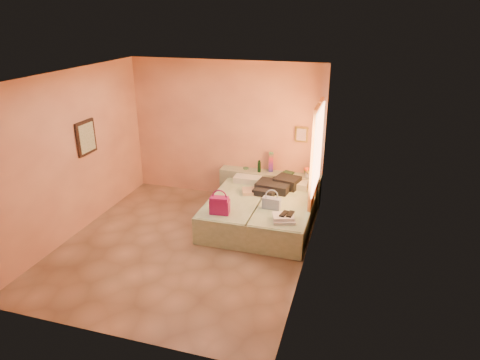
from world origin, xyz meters
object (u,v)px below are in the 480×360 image
at_px(flower_vase, 308,171).
at_px(water_bottle, 259,166).
at_px(headboard_ledge, 270,187).
at_px(bed_left, 237,210).
at_px(magenta_handbag, 220,205).
at_px(green_book, 288,173).
at_px(blue_handbag, 271,203).
at_px(bed_right, 285,216).
at_px(towel_stack, 284,218).

bearing_deg(flower_vase, water_bottle, 179.44).
bearing_deg(headboard_ledge, bed_left, -109.65).
distance_m(headboard_ledge, magenta_handbag, 1.84).
bearing_deg(water_bottle, headboard_ledge, 13.84).
bearing_deg(water_bottle, green_book, 8.98).
xyz_separation_m(water_bottle, flower_vase, (0.98, -0.01, 0.00)).
bearing_deg(magenta_handbag, blue_handbag, 22.84).
xyz_separation_m(headboard_ledge, green_book, (0.37, 0.04, 0.34)).
height_order(green_book, flower_vase, flower_vase).
height_order(bed_right, blue_handbag, blue_handbag).
bearing_deg(magenta_handbag, bed_left, 77.32).
bearing_deg(water_bottle, flower_vase, -0.56).
relative_size(bed_left, flower_vase, 8.20).
relative_size(green_book, blue_handbag, 0.65).
distance_m(bed_left, towel_stack, 1.25).
distance_m(headboard_ledge, green_book, 0.50).
xyz_separation_m(bed_right, blue_handbag, (-0.20, -0.27, 0.35)).
distance_m(headboard_ledge, flower_vase, 0.89).
bearing_deg(green_book, blue_handbag, -72.28).
relative_size(flower_vase, towel_stack, 0.70).
height_order(water_bottle, towel_stack, water_bottle).
xyz_separation_m(green_book, flower_vase, (0.40, -0.10, 0.11)).
bearing_deg(blue_handbag, towel_stack, -49.61).
bearing_deg(bed_left, bed_right, 0.15).
relative_size(bed_right, green_book, 9.97).
bearing_deg(towel_stack, flower_vase, 85.39).
distance_m(magenta_handbag, blue_handbag, 0.90).
bearing_deg(blue_handbag, green_book, 92.67).
distance_m(green_book, flower_vase, 0.42).
relative_size(bed_right, magenta_handbag, 6.14).
height_order(magenta_handbag, blue_handbag, magenta_handbag).
relative_size(bed_left, magenta_handbag, 6.14).
distance_m(bed_right, flower_vase, 1.14).
distance_m(green_book, towel_stack, 1.80).
xyz_separation_m(headboard_ledge, bed_left, (-0.38, -1.05, -0.08)).
bearing_deg(towel_stack, water_bottle, 116.58).
bearing_deg(bed_left, towel_stack, -34.18).
xyz_separation_m(bed_right, water_bottle, (-0.74, 1.00, 0.52)).
relative_size(green_book, magenta_handbag, 0.62).
bearing_deg(flower_vase, blue_handbag, -109.04).
bearing_deg(towel_stack, magenta_handbag, -178.98).
xyz_separation_m(flower_vase, towel_stack, (-0.13, -1.67, -0.22)).
distance_m(bed_right, blue_handbag, 0.49).
bearing_deg(bed_right, flower_vase, 76.48).
distance_m(flower_vase, magenta_handbag, 2.09).
bearing_deg(bed_right, bed_left, -179.85).
xyz_separation_m(magenta_handbag, towel_stack, (1.09, 0.02, -0.10)).
relative_size(water_bottle, blue_handbag, 0.77).
bearing_deg(bed_right, water_bottle, 126.61).
bearing_deg(headboard_ledge, flower_vase, -4.61).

